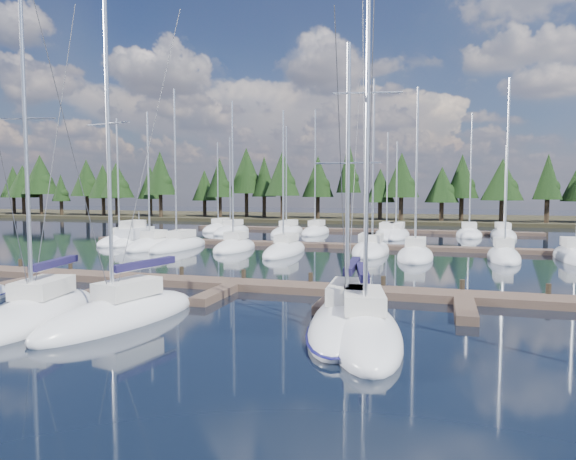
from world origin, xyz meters
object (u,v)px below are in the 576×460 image
(front_sailboat_3, at_px, (121,315))
(motor_yacht_left, at_px, (135,239))
(front_sailboat_5, at_px, (364,330))
(front_sailboat_4, at_px, (348,320))
(main_dock, at_px, (233,286))
(front_sailboat_2, at_px, (39,314))

(front_sailboat_3, height_order, motor_yacht_left, front_sailboat_3)
(front_sailboat_3, height_order, front_sailboat_5, front_sailboat_5)
(front_sailboat_4, height_order, motor_yacht_left, front_sailboat_4)
(main_dock, relative_size, front_sailboat_3, 3.00)
(main_dock, relative_size, motor_yacht_left, 5.41)
(main_dock, relative_size, front_sailboat_2, 2.92)
(front_sailboat_3, distance_m, front_sailboat_4, 9.32)
(front_sailboat_3, bearing_deg, main_dock, 77.63)
(motor_yacht_left, bearing_deg, front_sailboat_2, -63.65)
(main_dock, xyz_separation_m, front_sailboat_5, (8.26, -7.23, 0.11))
(main_dock, bearing_deg, front_sailboat_5, -41.18)
(front_sailboat_2, relative_size, front_sailboat_4, 1.28)
(main_dock, xyz_separation_m, front_sailboat_2, (-5.14, -8.57, 0.10))
(front_sailboat_3, relative_size, front_sailboat_5, 0.92)
(main_dock, height_order, front_sailboat_3, front_sailboat_3)
(main_dock, xyz_separation_m, front_sailboat_4, (7.41, -5.80, 0.06))
(front_sailboat_2, xyz_separation_m, front_sailboat_5, (13.40, 1.34, 0.01))
(main_dock, distance_m, motor_yacht_left, 28.09)
(front_sailboat_3, relative_size, front_sailboat_4, 1.25)
(motor_yacht_left, bearing_deg, main_dock, -46.22)
(front_sailboat_2, bearing_deg, front_sailboat_3, 13.37)
(motor_yacht_left, bearing_deg, front_sailboat_5, -44.81)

